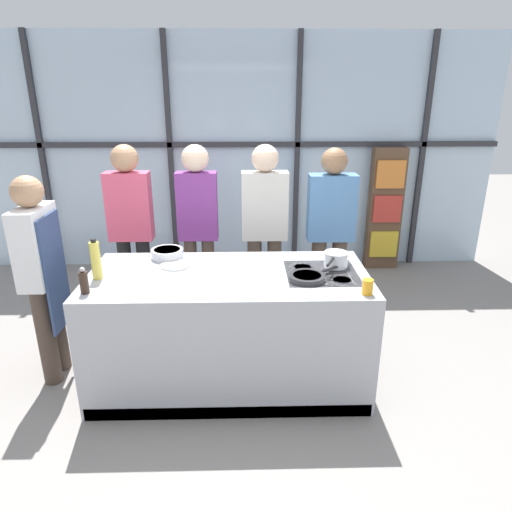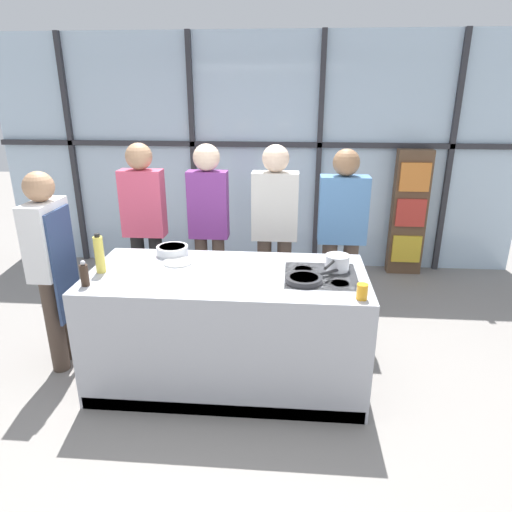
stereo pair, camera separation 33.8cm
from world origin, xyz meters
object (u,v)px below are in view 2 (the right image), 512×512
at_px(mixing_bowl, 172,250).
at_px(juice_glass_near, 362,292).
at_px(spectator_far_left, 144,221).
at_px(spectator_center_left, 209,221).
at_px(spectator_far_right, 342,230).
at_px(white_plate, 178,262).
at_px(spectator_center_right, 275,225).
at_px(frying_pan, 305,279).
at_px(oil_bottle, 99,254).
at_px(pepper_grinder, 84,274).
at_px(saucepan, 337,262).
at_px(chef, 52,261).

distance_m(mixing_bowl, juice_glass_near, 1.59).
bearing_deg(mixing_bowl, spectator_far_left, 124.27).
bearing_deg(spectator_center_left, spectator_far_right, -180.00).
distance_m(spectator_far_left, white_plate, 0.96).
relative_size(spectator_center_right, frying_pan, 4.20).
xyz_separation_m(mixing_bowl, oil_bottle, (-0.43, -0.41, 0.10)).
height_order(white_plate, mixing_bowl, mixing_bowl).
bearing_deg(white_plate, pepper_grinder, -138.13).
bearing_deg(mixing_bowl, white_plate, -64.23).
bearing_deg(spectator_center_left, saucepan, 142.61).
xyz_separation_m(saucepan, pepper_grinder, (-1.74, -0.43, 0.02)).
bearing_deg(chef, pepper_grinder, 47.94).
relative_size(spectator_center_right, spectator_far_right, 1.02).
distance_m(spectator_far_left, juice_glass_near, 2.28).
height_order(saucepan, mixing_bowl, saucepan).
height_order(chef, juice_glass_near, chef).
bearing_deg(juice_glass_near, spectator_center_right, 114.63).
distance_m(frying_pan, juice_glass_near, 0.44).
distance_m(chef, pepper_grinder, 0.62).
relative_size(spectator_center_left, juice_glass_near, 16.55).
bearing_deg(saucepan, spectator_far_right, 82.38).
bearing_deg(pepper_grinder, frying_pan, 7.14).
bearing_deg(spectator_center_left, juice_glass_near, 132.46).
relative_size(spectator_far_left, oil_bottle, 5.81).
xyz_separation_m(chef, spectator_center_left, (1.08, 0.87, 0.10)).
height_order(chef, spectator_center_right, spectator_center_right).
bearing_deg(frying_pan, mixing_bowl, 156.11).
xyz_separation_m(spectator_center_left, frying_pan, (0.87, -1.09, -0.09)).
relative_size(spectator_far_right, oil_bottle, 5.70).
bearing_deg(chef, spectator_far_right, 110.66).
bearing_deg(spectator_far_right, saucepan, 82.38).
bearing_deg(saucepan, spectator_far_left, 153.77).
relative_size(frying_pan, pepper_grinder, 2.22).
height_order(frying_pan, white_plate, frying_pan).
xyz_separation_m(saucepan, white_plate, (-1.21, 0.04, -0.06)).
bearing_deg(saucepan, spectator_center_right, 120.42).
bearing_deg(oil_bottle, juice_glass_near, -9.51).
distance_m(spectator_center_right, white_plate, 1.08).
distance_m(spectator_far_left, pepper_grinder, 1.28).
xyz_separation_m(chef, oil_bottle, (0.47, -0.16, 0.13)).
bearing_deg(juice_glass_near, white_plate, 158.07).
bearing_deg(pepper_grinder, spectator_far_left, 89.45).
xyz_separation_m(spectator_far_left, spectator_center_right, (1.23, -0.00, -0.01)).
distance_m(white_plate, juice_glass_near, 1.43).
height_order(spectator_far_left, mixing_bowl, spectator_far_left).
height_order(spectator_center_right, mixing_bowl, spectator_center_right).
bearing_deg(saucepan, oil_bottle, -173.93).
height_order(spectator_center_right, spectator_far_right, spectator_center_right).
distance_m(spectator_center_left, spectator_center_right, 0.61).
distance_m(white_plate, oil_bottle, 0.58).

